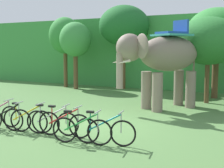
# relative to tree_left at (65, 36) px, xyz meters

# --- Properties ---
(ground_plane) EXTENTS (80.00, 80.00, 0.00)m
(ground_plane) POSITION_rel_tree_left_xyz_m (7.08, -8.18, -3.41)
(ground_plane) COLOR #4C753D
(foliage_hedge) EXTENTS (36.00, 6.00, 4.61)m
(foliage_hedge) POSITION_rel_tree_left_xyz_m (7.08, 4.53, -1.10)
(foliage_hedge) COLOR #3D8E42
(foliage_hedge) RESTS_ON ground
(tree_left) EXTENTS (2.12, 2.12, 4.63)m
(tree_left) POSITION_rel_tree_left_xyz_m (0.00, 0.00, 0.00)
(tree_left) COLOR brown
(tree_left) RESTS_ON ground
(tree_far_right) EXTENTS (2.01, 2.01, 4.24)m
(tree_far_right) POSITION_rel_tree_left_xyz_m (1.15, -0.50, -0.30)
(tree_far_right) COLOR brown
(tree_far_right) RESTS_ON ground
(tree_center_left) EXTENTS (3.16, 3.16, 5.28)m
(tree_center_left) POSITION_rel_tree_left_xyz_m (3.87, 0.94, 0.59)
(tree_center_left) COLOR brown
(tree_center_left) RESTS_ON ground
(tree_far_left) EXTENTS (3.03, 3.03, 4.03)m
(tree_far_left) POSITION_rel_tree_left_xyz_m (9.58, -1.98, -0.50)
(tree_far_left) COLOR brown
(tree_far_left) RESTS_ON ground
(tree_right) EXTENTS (2.97, 2.97, 4.64)m
(tree_right) POSITION_rel_tree_left_xyz_m (9.67, -0.28, 0.04)
(tree_right) COLOR brown
(tree_right) RESTS_ON ground
(elephant) EXTENTS (3.31, 4.00, 3.78)m
(elephant) POSITION_rel_tree_left_xyz_m (8.18, -4.36, -1.20)
(elephant) COLOR gray
(elephant) RESTS_ON ground
(bike_black) EXTENTS (1.67, 0.61, 0.92)m
(bike_black) POSITION_rel_tree_left_xyz_m (5.00, -10.07, -3.02)
(bike_black) COLOR black
(bike_black) RESTS_ON ground
(bike_yellow) EXTENTS (1.69, 0.54, 0.92)m
(bike_yellow) POSITION_rel_tree_left_xyz_m (5.70, -9.88, -3.02)
(bike_yellow) COLOR black
(bike_yellow) RESTS_ON ground
(bike_white) EXTENTS (1.69, 0.54, 0.92)m
(bike_white) POSITION_rel_tree_left_xyz_m (6.56, -9.76, -3.02)
(bike_white) COLOR black
(bike_white) RESTS_ON ground
(bike_red) EXTENTS (1.70, 0.52, 0.92)m
(bike_red) POSITION_rel_tree_left_xyz_m (7.00, -9.77, -3.02)
(bike_red) COLOR black
(bike_red) RESTS_ON ground
(bike_green) EXTENTS (1.68, 0.56, 0.92)m
(bike_green) POSITION_rel_tree_left_xyz_m (7.85, -10.13, -3.02)
(bike_green) COLOR black
(bike_green) RESTS_ON ground
(bike_teal) EXTENTS (1.69, 0.54, 0.92)m
(bike_teal) POSITION_rel_tree_left_xyz_m (8.43, -9.93, -3.02)
(bike_teal) COLOR black
(bike_teal) RESTS_ON ground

